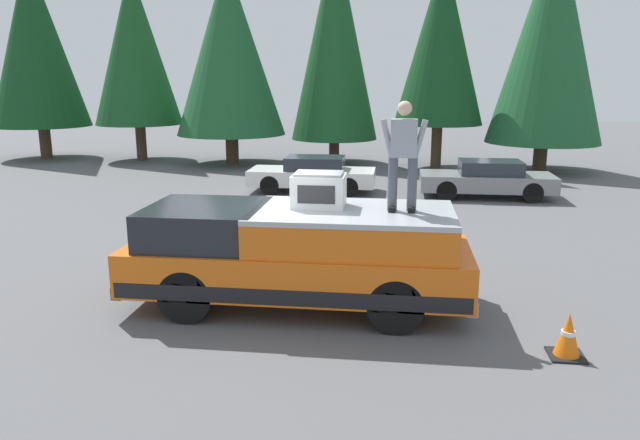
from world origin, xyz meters
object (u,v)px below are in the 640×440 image
(pickup_truck, at_px, (298,255))
(person_on_truck_bed, at_px, (403,153))
(parked_car_grey, at_px, (487,179))
(parked_car_white, at_px, (313,174))
(compressor_unit, at_px, (319,190))
(traffic_cone, at_px, (568,337))

(pickup_truck, height_order, person_on_truck_bed, person_on_truck_bed)
(pickup_truck, distance_m, parked_car_grey, 10.80)
(pickup_truck, distance_m, parked_car_white, 10.21)
(pickup_truck, height_order, parked_car_grey, pickup_truck)
(compressor_unit, distance_m, traffic_cone, 4.23)
(compressor_unit, distance_m, parked_car_grey, 10.61)
(pickup_truck, height_order, compressor_unit, compressor_unit)
(pickup_truck, bearing_deg, parked_car_white, 6.64)
(parked_car_grey, bearing_deg, parked_car_white, 87.26)
(person_on_truck_bed, height_order, traffic_cone, person_on_truck_bed)
(person_on_truck_bed, xyz_separation_m, parked_car_white, (10.11, 2.82, -1.97))
(compressor_unit, relative_size, parked_car_white, 0.20)
(compressor_unit, bearing_deg, parked_car_grey, -22.70)
(parked_car_grey, height_order, parked_car_white, same)
(pickup_truck, relative_size, parked_car_white, 1.35)
(pickup_truck, bearing_deg, compressor_unit, -62.30)
(parked_car_white, xyz_separation_m, traffic_cone, (-11.51, -5.08, -0.29))
(pickup_truck, relative_size, parked_car_grey, 1.35)
(person_on_truck_bed, bearing_deg, compressor_unit, 84.17)
(person_on_truck_bed, distance_m, parked_car_grey, 10.40)
(traffic_cone, bearing_deg, parked_car_white, 23.80)
(person_on_truck_bed, distance_m, parked_car_white, 10.68)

